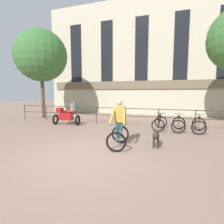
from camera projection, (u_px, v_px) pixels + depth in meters
name	position (u px, v px, depth m)	size (l,w,h in m)	color
ground_plane	(86.00, 155.00, 5.44)	(60.00, 60.00, 0.00)	#8E7060
canal_railing	(126.00, 114.00, 10.26)	(15.05, 0.05, 1.05)	#2D2B28
building_facade	(142.00, 57.00, 15.25)	(18.00, 0.72, 10.02)	#BCB299
cyclist_with_bike	(119.00, 125.00, 6.32)	(0.84, 1.26, 1.70)	black
dog	(156.00, 136.00, 6.12)	(0.23, 0.96, 0.61)	#332D28
parked_motorcycle	(66.00, 116.00, 10.47)	(1.62, 0.76, 1.35)	black
parked_bicycle_near_lamp	(160.00, 123.00, 9.07)	(0.74, 1.16, 0.86)	black
parked_bicycle_mid_left	(179.00, 124.00, 8.78)	(0.74, 1.15, 0.86)	black
parked_bicycle_mid_right	(199.00, 125.00, 8.49)	(0.81, 1.19, 0.86)	black
tree_canalside_left	(41.00, 56.00, 13.02)	(3.83, 3.83, 6.59)	brown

